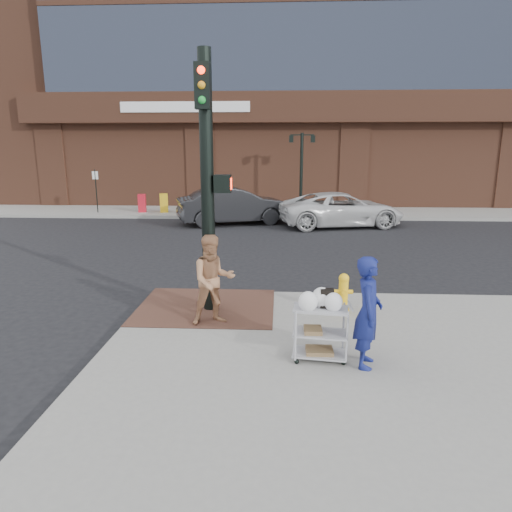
# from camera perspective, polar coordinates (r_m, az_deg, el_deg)

# --- Properties ---
(ground) EXTENTS (220.00, 220.00, 0.00)m
(ground) POSITION_cam_1_polar(r_m,az_deg,el_deg) (8.75, -3.22, -9.32)
(ground) COLOR black
(ground) RESTS_ON ground
(sidewalk_far) EXTENTS (65.00, 36.00, 0.15)m
(sidewalk_far) POSITION_cam_1_polar(r_m,az_deg,el_deg) (41.80, 19.27, 8.00)
(sidewalk_far) COLOR gray
(sidewalk_far) RESTS_ON ground
(brick_curb_ramp) EXTENTS (2.80, 2.40, 0.01)m
(brick_curb_ramp) POSITION_cam_1_polar(r_m,az_deg,el_deg) (9.60, -6.24, -6.29)
(brick_curb_ramp) COLOR #502F25
(brick_curb_ramp) RESTS_ON sidewalk_near
(bank_building) EXTENTS (42.00, 26.00, 28.00)m
(bank_building) POSITION_cam_1_polar(r_m,az_deg,el_deg) (40.70, 9.85, 28.44)
(bank_building) COLOR brown
(bank_building) RESTS_ON sidewalk_far
(lamp_post) EXTENTS (1.32, 0.22, 4.00)m
(lamp_post) POSITION_cam_1_polar(r_m,az_deg,el_deg) (24.07, 5.71, 11.42)
(lamp_post) COLOR black
(lamp_post) RESTS_ON sidewalk_far
(parking_sign) EXTENTS (0.05, 0.05, 2.20)m
(parking_sign) POSITION_cam_1_polar(r_m,az_deg,el_deg) (24.96, -19.34, 7.66)
(parking_sign) COLOR black
(parking_sign) RESTS_ON sidewalk_far
(traffic_signal_pole) EXTENTS (0.61, 0.51, 5.00)m
(traffic_signal_pole) POSITION_cam_1_polar(r_m,az_deg,el_deg) (8.93, -6.01, 9.81)
(traffic_signal_pole) COLOR black
(traffic_signal_pole) RESTS_ON sidewalk_near
(woman_blue) EXTENTS (0.52, 0.69, 1.69)m
(woman_blue) POSITION_cam_1_polar(r_m,az_deg,el_deg) (7.00, 13.83, -6.83)
(woman_blue) COLOR navy
(woman_blue) RESTS_ON sidewalk_near
(pedestrian_tan) EXTENTS (0.99, 0.89, 1.69)m
(pedestrian_tan) POSITION_cam_1_polar(r_m,az_deg,el_deg) (8.46, -5.38, -2.99)
(pedestrian_tan) COLOR #A5714D
(pedestrian_tan) RESTS_ON sidewalk_near
(sedan_dark) EXTENTS (5.42, 3.36, 1.69)m
(sedan_dark) POSITION_cam_1_polar(r_m,az_deg,el_deg) (20.87, -2.71, 6.31)
(sedan_dark) COLOR black
(sedan_dark) RESTS_ON ground
(minivan_white) EXTENTS (5.83, 3.60, 1.51)m
(minivan_white) POSITION_cam_1_polar(r_m,az_deg,el_deg) (20.54, 10.61, 5.74)
(minivan_white) COLOR silver
(minivan_white) RESTS_ON ground
(utility_cart) EXTENTS (0.87, 0.56, 1.14)m
(utility_cart) POSITION_cam_1_polar(r_m,az_deg,el_deg) (7.16, 8.02, -8.93)
(utility_cart) COLOR #A5A5AA
(utility_cart) RESTS_ON sidewalk_near
(fire_hydrant) EXTENTS (0.38, 0.26, 0.80)m
(fire_hydrant) POSITION_cam_1_polar(r_m,az_deg,el_deg) (9.30, 10.86, -4.49)
(fire_hydrant) COLOR yellow
(fire_hydrant) RESTS_ON sidewalk_near
(newsbox_red) EXTENTS (0.45, 0.42, 0.93)m
(newsbox_red) POSITION_cam_1_polar(r_m,az_deg,el_deg) (24.52, -14.05, 6.43)
(newsbox_red) COLOR red
(newsbox_red) RESTS_ON sidewalk_far
(newsbox_yellow) EXTENTS (0.48, 0.45, 0.96)m
(newsbox_yellow) POSITION_cam_1_polar(r_m,az_deg,el_deg) (24.22, -11.43, 6.52)
(newsbox_yellow) COLOR gold
(newsbox_yellow) RESTS_ON sidewalk_far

